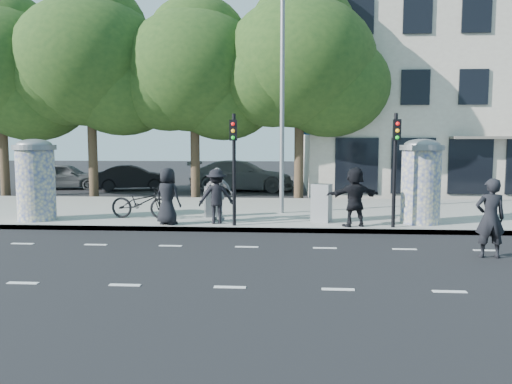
# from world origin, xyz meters

# --- Properties ---
(ground) EXTENTS (120.00, 120.00, 0.00)m
(ground) POSITION_xyz_m (0.00, 0.00, 0.00)
(ground) COLOR black
(ground) RESTS_ON ground
(sidewalk) EXTENTS (40.00, 8.00, 0.15)m
(sidewalk) POSITION_xyz_m (0.00, 7.50, 0.07)
(sidewalk) COLOR gray
(sidewalk) RESTS_ON ground
(curb) EXTENTS (40.00, 0.10, 0.16)m
(curb) POSITION_xyz_m (0.00, 3.55, 0.07)
(curb) COLOR slate
(curb) RESTS_ON ground
(lane_dash_near) EXTENTS (32.00, 0.12, 0.01)m
(lane_dash_near) POSITION_xyz_m (0.00, -2.20, 0.00)
(lane_dash_near) COLOR silver
(lane_dash_near) RESTS_ON ground
(lane_dash_far) EXTENTS (32.00, 0.12, 0.01)m
(lane_dash_far) POSITION_xyz_m (0.00, 1.40, 0.00)
(lane_dash_far) COLOR silver
(lane_dash_far) RESTS_ON ground
(ad_column_left) EXTENTS (1.36, 1.36, 2.65)m
(ad_column_left) POSITION_xyz_m (-7.20, 4.50, 1.54)
(ad_column_left) COLOR beige
(ad_column_left) RESTS_ON sidewalk
(ad_column_right) EXTENTS (1.36, 1.36, 2.65)m
(ad_column_right) POSITION_xyz_m (5.20, 4.70, 1.54)
(ad_column_right) COLOR beige
(ad_column_right) RESTS_ON sidewalk
(traffic_pole_near) EXTENTS (0.22, 0.31, 3.40)m
(traffic_pole_near) POSITION_xyz_m (-0.60, 3.79, 2.23)
(traffic_pole_near) COLOR black
(traffic_pole_near) RESTS_ON sidewalk
(traffic_pole_far) EXTENTS (0.22, 0.31, 3.40)m
(traffic_pole_far) POSITION_xyz_m (4.20, 3.79, 2.23)
(traffic_pole_far) COLOR black
(traffic_pole_far) RESTS_ON sidewalk
(street_lamp) EXTENTS (0.25, 0.93, 8.00)m
(street_lamp) POSITION_xyz_m (0.80, 6.63, 4.79)
(street_lamp) COLOR slate
(street_lamp) RESTS_ON sidewalk
(tree_far_left) EXTENTS (7.20, 7.20, 9.26)m
(tree_far_left) POSITION_xyz_m (-13.00, 12.50, 6.19)
(tree_far_left) COLOR #38281C
(tree_far_left) RESTS_ON ground
(tree_mid_left) EXTENTS (7.20, 7.20, 9.57)m
(tree_mid_left) POSITION_xyz_m (-8.50, 12.50, 6.50)
(tree_mid_left) COLOR #38281C
(tree_mid_left) RESTS_ON ground
(tree_near_left) EXTENTS (6.80, 6.80, 8.97)m
(tree_near_left) POSITION_xyz_m (-3.50, 12.70, 6.06)
(tree_near_left) COLOR #38281C
(tree_near_left) RESTS_ON ground
(tree_center) EXTENTS (7.00, 7.00, 9.30)m
(tree_center) POSITION_xyz_m (1.50, 12.30, 6.31)
(tree_center) COLOR #38281C
(tree_center) RESTS_ON ground
(building) EXTENTS (20.30, 15.85, 12.00)m
(building) POSITION_xyz_m (12.00, 19.99, 5.99)
(building) COLOR #ADA091
(building) RESTS_ON ground
(ped_a) EXTENTS (1.01, 0.86, 1.76)m
(ped_a) POSITION_xyz_m (-2.68, 3.89, 1.03)
(ped_a) COLOR black
(ped_a) RESTS_ON sidewalk
(ped_d) EXTENTS (1.21, 0.83, 1.71)m
(ped_d) POSITION_xyz_m (-1.20, 4.19, 1.01)
(ped_d) COLOR black
(ped_d) RESTS_ON sidewalk
(ped_e) EXTENTS (1.10, 0.75, 1.73)m
(ped_e) POSITION_xyz_m (-1.22, 4.70, 1.02)
(ped_e) COLOR #9C9C9F
(ped_e) RESTS_ON sidewalk
(ped_f) EXTENTS (1.78, 1.06, 1.81)m
(ped_f) POSITION_xyz_m (3.05, 3.93, 1.05)
(ped_f) COLOR black
(ped_f) RESTS_ON sidewalk
(man_road) EXTENTS (0.69, 0.46, 1.87)m
(man_road) POSITION_xyz_m (5.76, 0.64, 0.93)
(man_road) COLOR black
(man_road) RESTS_ON ground
(bicycle) EXTENTS (0.95, 2.14, 1.09)m
(bicycle) POSITION_xyz_m (-3.87, 5.02, 0.70)
(bicycle) COLOR black
(bicycle) RESTS_ON sidewalk
(cabinet_left) EXTENTS (0.58, 0.49, 1.04)m
(cabinet_left) POSITION_xyz_m (-1.56, 5.60, 0.67)
(cabinet_left) COLOR slate
(cabinet_left) RESTS_ON sidewalk
(cabinet_right) EXTENTS (0.70, 0.62, 1.22)m
(cabinet_right) POSITION_xyz_m (2.11, 4.71, 0.76)
(cabinet_right) COLOR gray
(cabinet_right) RESTS_ON sidewalk
(car_left) EXTENTS (2.62, 4.69, 1.51)m
(car_left) POSITION_xyz_m (-11.86, 16.63, 0.75)
(car_left) COLOR #505457
(car_left) RESTS_ON ground
(car_mid) EXTENTS (2.50, 4.43, 1.38)m
(car_mid) POSITION_xyz_m (-7.78, 16.35, 0.69)
(car_mid) COLOR black
(car_mid) RESTS_ON ground
(car_right) EXTENTS (2.70, 5.92, 1.68)m
(car_right) POSITION_xyz_m (-1.60, 16.45, 0.84)
(car_right) COLOR slate
(car_right) RESTS_ON ground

